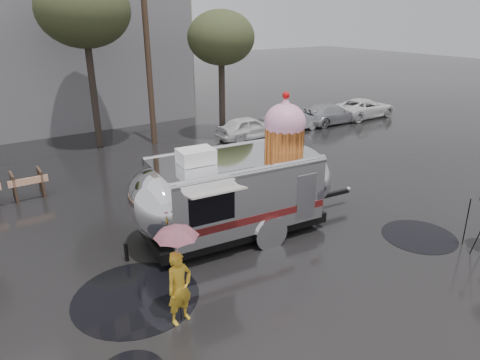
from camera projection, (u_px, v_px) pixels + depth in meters
ground at (296, 302)px, 9.87m from camera, size 120.00×120.00×0.00m
puddles at (240, 276)px, 10.84m from camera, size 10.81×8.38×0.01m
utility_pole at (148, 50)px, 20.32m from camera, size 1.60×0.28×9.00m
tree_mid at (83, 11)px, 19.18m from camera, size 4.20×4.20×8.03m
tree_right at (221, 39)px, 21.20m from camera, size 3.36×3.36×6.42m
parked_cars at (316, 114)px, 25.00m from camera, size 13.20×1.90×1.50m
airstream_trailer at (237, 187)px, 12.48m from camera, size 7.82×3.19×4.22m
person_left at (180, 288)px, 9.00m from camera, size 0.67×0.52×1.67m
umbrella_pink at (177, 242)px, 8.60m from camera, size 1.12×1.12×2.31m
tripod at (479, 218)px, 11.76m from camera, size 0.62×0.66×1.62m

